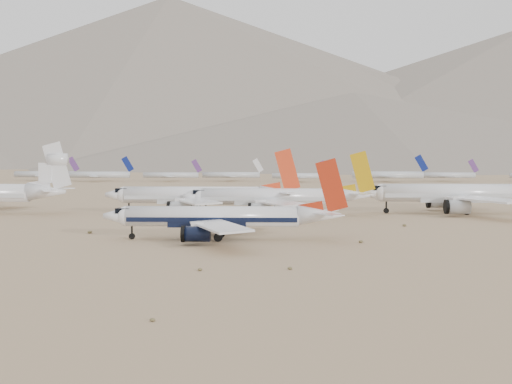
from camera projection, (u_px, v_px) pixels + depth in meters
ground at (229, 243)px, 118.42m from camera, size 7000.00×7000.00×0.00m
main_airliner at (223, 217)px, 123.46m from camera, size 44.68×43.64×15.77m
row2_navy_widebody at (466, 194)px, 182.02m from camera, size 56.93×55.67×20.25m
row2_gold_tail at (277, 197)px, 176.39m from camera, size 50.00×48.90×17.80m
row2_orange_tail at (201, 196)px, 180.03m from camera, size 51.94×50.81×18.53m
distant_storage_row at (212, 175)px, 437.68m from camera, size 478.02×60.54×16.06m
mountain_range at (302, 95)px, 1750.59m from camera, size 7354.00×3024.00×470.00m
desert_scrub at (229, 269)px, 89.18m from camera, size 261.14×121.67×0.63m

